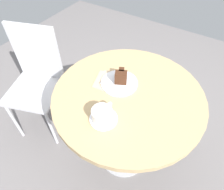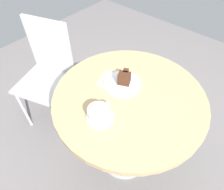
{
  "view_description": "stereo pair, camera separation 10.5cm",
  "coord_description": "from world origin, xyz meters",
  "px_view_note": "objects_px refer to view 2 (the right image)",
  "views": [
    {
      "loc": [
        -0.68,
        -0.32,
        1.56
      ],
      "look_at": [
        -0.09,
        0.05,
        0.78
      ],
      "focal_mm": 32.0,
      "sensor_mm": 36.0,
      "label": 1
    },
    {
      "loc": [
        -0.62,
        -0.41,
        1.56
      ],
      "look_at": [
        -0.09,
        0.05,
        0.78
      ],
      "focal_mm": 32.0,
      "sensor_mm": 36.0,
      "label": 2
    }
  ],
  "objects_px": {
    "cake_plate": "(122,84)",
    "fork": "(113,85)",
    "coffee_cup": "(98,113)",
    "napkin": "(114,82)",
    "teaspoon": "(106,124)",
    "cafe_chair": "(48,68)",
    "cake_slice": "(124,78)",
    "saucer": "(100,117)"
  },
  "relations": [
    {
      "from": "coffee_cup",
      "to": "cafe_chair",
      "type": "relative_size",
      "value": 0.15
    },
    {
      "from": "saucer",
      "to": "coffee_cup",
      "type": "distance_m",
      "value": 0.04
    },
    {
      "from": "napkin",
      "to": "cafe_chair",
      "type": "relative_size",
      "value": 0.23
    },
    {
      "from": "saucer",
      "to": "cake_plate",
      "type": "relative_size",
      "value": 0.66
    },
    {
      "from": "teaspoon",
      "to": "cafe_chair",
      "type": "xyz_separation_m",
      "value": [
        0.2,
        0.8,
        -0.22
      ]
    },
    {
      "from": "coffee_cup",
      "to": "napkin",
      "type": "xyz_separation_m",
      "value": [
        0.25,
        0.11,
        -0.04
      ]
    },
    {
      "from": "saucer",
      "to": "coffee_cup",
      "type": "relative_size",
      "value": 1.02
    },
    {
      "from": "cake_slice",
      "to": "fork",
      "type": "height_order",
      "value": "cake_slice"
    },
    {
      "from": "coffee_cup",
      "to": "napkin",
      "type": "bearing_deg",
      "value": 24.69
    },
    {
      "from": "teaspoon",
      "to": "cake_plate",
      "type": "xyz_separation_m",
      "value": [
        0.27,
        0.11,
        -0.01
      ]
    },
    {
      "from": "coffee_cup",
      "to": "cake_plate",
      "type": "height_order",
      "value": "coffee_cup"
    },
    {
      "from": "coffee_cup",
      "to": "napkin",
      "type": "distance_m",
      "value": 0.28
    },
    {
      "from": "coffee_cup",
      "to": "teaspoon",
      "type": "distance_m",
      "value": 0.06
    },
    {
      "from": "cake_slice",
      "to": "napkin",
      "type": "height_order",
      "value": "cake_slice"
    },
    {
      "from": "saucer",
      "to": "cake_slice",
      "type": "height_order",
      "value": "cake_slice"
    },
    {
      "from": "saucer",
      "to": "napkin",
      "type": "height_order",
      "value": "saucer"
    },
    {
      "from": "fork",
      "to": "napkin",
      "type": "distance_m",
      "value": 0.04
    },
    {
      "from": "cake_plate",
      "to": "fork",
      "type": "relative_size",
      "value": 1.38
    },
    {
      "from": "cake_slice",
      "to": "fork",
      "type": "relative_size",
      "value": 0.6
    },
    {
      "from": "cake_slice",
      "to": "teaspoon",
      "type": "bearing_deg",
      "value": -158.85
    },
    {
      "from": "teaspoon",
      "to": "cake_slice",
      "type": "bearing_deg",
      "value": -171.31
    },
    {
      "from": "saucer",
      "to": "cake_plate",
      "type": "height_order",
      "value": "cake_plate"
    },
    {
      "from": "fork",
      "to": "cafe_chair",
      "type": "xyz_separation_m",
      "value": [
        -0.03,
        0.65,
        -0.22
      ]
    },
    {
      "from": "coffee_cup",
      "to": "napkin",
      "type": "height_order",
      "value": "coffee_cup"
    },
    {
      "from": "cafe_chair",
      "to": "cake_plate",
      "type": "bearing_deg",
      "value": -12.95
    },
    {
      "from": "teaspoon",
      "to": "cake_plate",
      "type": "distance_m",
      "value": 0.3
    },
    {
      "from": "cake_plate",
      "to": "fork",
      "type": "xyz_separation_m",
      "value": [
        -0.05,
        0.03,
        0.01
      ]
    },
    {
      "from": "teaspoon",
      "to": "cake_slice",
      "type": "xyz_separation_m",
      "value": [
        0.28,
        0.11,
        0.04
      ]
    },
    {
      "from": "cake_slice",
      "to": "napkin",
      "type": "distance_m",
      "value": 0.08
    },
    {
      "from": "saucer",
      "to": "coffee_cup",
      "type": "bearing_deg",
      "value": 143.34
    },
    {
      "from": "saucer",
      "to": "fork",
      "type": "bearing_deg",
      "value": 24.49
    },
    {
      "from": "coffee_cup",
      "to": "cake_slice",
      "type": "relative_size",
      "value": 1.49
    },
    {
      "from": "cake_plate",
      "to": "napkin",
      "type": "relative_size",
      "value": 1.02
    },
    {
      "from": "cake_plate",
      "to": "cafe_chair",
      "type": "height_order",
      "value": "cafe_chair"
    },
    {
      "from": "fork",
      "to": "cafe_chair",
      "type": "bearing_deg",
      "value": -5.56
    },
    {
      "from": "saucer",
      "to": "cake_plate",
      "type": "bearing_deg",
      "value": 13.86
    },
    {
      "from": "cake_slice",
      "to": "saucer",
      "type": "bearing_deg",
      "value": -167.44
    },
    {
      "from": "cake_slice",
      "to": "napkin",
      "type": "bearing_deg",
      "value": 117.2
    },
    {
      "from": "saucer",
      "to": "cake_plate",
      "type": "distance_m",
      "value": 0.27
    },
    {
      "from": "saucer",
      "to": "cafe_chair",
      "type": "height_order",
      "value": "cafe_chair"
    },
    {
      "from": "napkin",
      "to": "fork",
      "type": "bearing_deg",
      "value": -147.6
    },
    {
      "from": "cake_plate",
      "to": "cafe_chair",
      "type": "bearing_deg",
      "value": 96.38
    }
  ]
}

